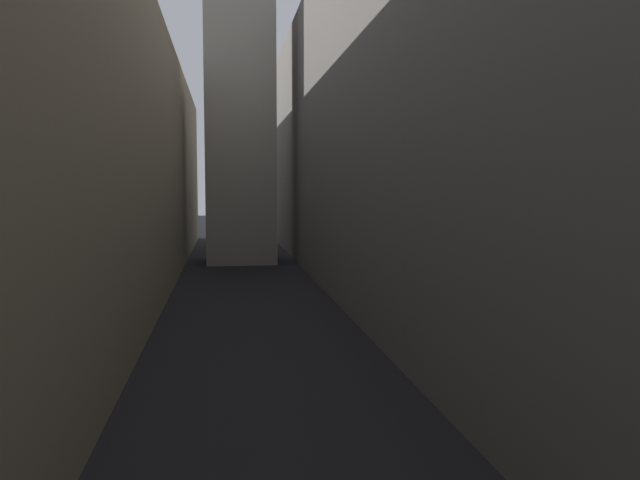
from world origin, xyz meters
name	(u,v)px	position (x,y,z in m)	size (l,w,h in m)	color
ground_plane	(252,307)	(0.00, 48.00, 0.00)	(264.00, 264.00, 0.00)	black
building_block_left	(57,157)	(-11.97, 50.00, 9.42)	(12.95, 108.00, 18.85)	gray
building_block_right	(435,118)	(12.55, 50.00, 12.26)	(14.09, 108.00, 24.52)	slate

